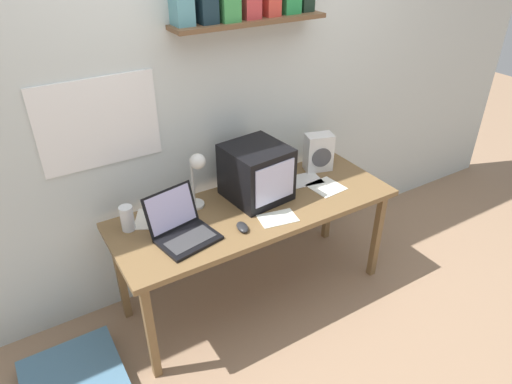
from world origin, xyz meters
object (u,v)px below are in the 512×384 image
Objects in this scene: crt_monitor at (256,172)px; laptop at (181,226)px; space_heater at (319,152)px; printed_handout at (326,187)px; corner_desk at (256,214)px; juice_glass at (127,219)px; computer_mouse at (242,227)px; open_notebook at (278,218)px; loose_paper_near_laptop at (157,218)px; floor_cushion at (74,381)px; desk_lamp at (197,172)px; loose_paper_near_monitor at (301,181)px.

laptop is at bearing -172.17° from crt_monitor.
printed_handout is at bearing -98.51° from space_heater.
corner_desk is at bearing -128.07° from crt_monitor.
juice_glass is 0.64m from computer_mouse.
computer_mouse is 0.47× the size of open_notebook.
printed_handout is (0.69, 0.12, -0.01)m from computer_mouse.
open_notebook is 0.77× the size of loose_paper_near_laptop.
printed_handout is at bearing 15.74° from open_notebook.
open_notebook reaches higher than corner_desk.
loose_paper_near_laptop is at bearing 148.72° from open_notebook.
loose_paper_near_laptop is (-1.06, 0.23, 0.00)m from printed_handout.
laptop reaches higher than floor_cushion.
printed_handout is (0.44, -0.14, -0.17)m from crt_monitor.
printed_handout is 0.48m from open_notebook.
crt_monitor is at bearing 57.67° from corner_desk.
printed_handout is at bearing -12.40° from loose_paper_near_laptop.
floor_cushion is (-0.72, -0.07, -0.72)m from laptop.
open_notebook is (0.23, -0.01, -0.01)m from computer_mouse.
computer_mouse is 0.53× the size of printed_handout.
desk_lamp is 0.86m from printed_handout.
space_heater is at bearing 32.17° from open_notebook.
space_heater is at bearing 0.18° from laptop.
crt_monitor is 1.54m from floor_cushion.
juice_glass is at bearing 169.09° from crt_monitor.
space_heater reaches higher than loose_paper_near_laptop.
juice_glass is at bearing 166.89° from corner_desk.
open_notebook is at bearing -164.26° from printed_handout.
laptop is at bearing 158.04° from computer_mouse.
open_notebook is (-0.02, -0.27, -0.17)m from crt_monitor.
open_notebook reaches higher than floor_cushion.
computer_mouse reaches higher than corner_desk.
juice_glass is 0.69× the size of printed_handout.
loose_paper_near_laptop is at bearing 136.62° from computer_mouse.
space_heater is at bearing 8.90° from floor_cushion.
computer_mouse is (0.11, -0.33, -0.23)m from desk_lamp.
crt_monitor reaches higher than loose_paper_near_monitor.
computer_mouse is 0.51m from loose_paper_near_laptop.
loose_paper_near_laptop is at bearing -164.17° from space_heater.
juice_glass is 0.50× the size of loose_paper_near_monitor.
loose_paper_near_laptop is at bearing 167.60° from printed_handout.
printed_handout is at bearing -23.89° from crt_monitor.
loose_paper_near_monitor is at bearing 121.65° from printed_handout.
space_heater is 0.82× the size of loose_paper_near_laptop.
space_heater is at bearing 16.53° from corner_desk.
loose_paper_near_laptop is 0.61× the size of floor_cushion.
juice_glass is at bearing 158.11° from desk_lamp.
juice_glass is 0.85m from open_notebook.
loose_paper_near_monitor is at bearing 24.22° from computer_mouse.
crt_monitor is 1.63× the size of open_notebook.
laptop is 1.13m from space_heater.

